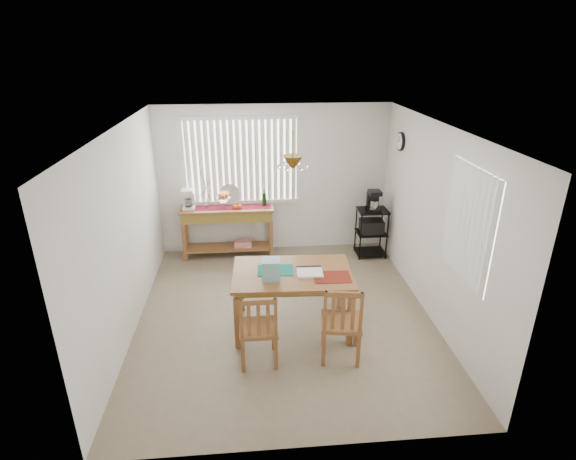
{
  "coord_description": "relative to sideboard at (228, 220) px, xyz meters",
  "views": [
    {
      "loc": [
        -0.42,
        -5.33,
        3.51
      ],
      "look_at": [
        0.1,
        0.55,
        1.05
      ],
      "focal_mm": 28.0,
      "sensor_mm": 36.0,
      "label": 1
    }
  ],
  "objects": [
    {
      "name": "table_items",
      "position": [
        0.75,
        -2.41,
        0.24
      ],
      "size": [
        1.16,
        0.59,
        0.26
      ],
      "color": "#167F6D",
      "rests_on": "dining_table"
    },
    {
      "name": "sideboard_items",
      "position": [
        -0.28,
        0.02,
        0.37
      ],
      "size": [
        1.52,
        0.38,
        0.69
      ],
      "color": "maroon",
      "rests_on": "sideboard"
    },
    {
      "name": "ground",
      "position": [
        0.82,
        -2.01,
        -0.68
      ],
      "size": [
        4.0,
        4.5,
        0.01
      ],
      "primitive_type": "cube",
      "color": "gray"
    },
    {
      "name": "wire_cart",
      "position": [
        2.5,
        -0.23,
        -0.16
      ],
      "size": [
        0.51,
        0.41,
        0.86
      ],
      "color": "black",
      "rests_on": "ground"
    },
    {
      "name": "chair_left",
      "position": [
        0.44,
        -2.99,
        -0.2
      ],
      "size": [
        0.45,
        0.45,
        0.96
      ],
      "color": "#915C31",
      "rests_on": "ground"
    },
    {
      "name": "room_shell",
      "position": [
        0.82,
        -1.99,
        1.02
      ],
      "size": [
        4.2,
        4.7,
        2.7
      ],
      "color": "white",
      "rests_on": "ground"
    },
    {
      "name": "chair_right",
      "position": [
        1.41,
        -3.0,
        -0.18
      ],
      "size": [
        0.53,
        0.53,
        1.01
      ],
      "color": "#915C31",
      "rests_on": "ground"
    },
    {
      "name": "cart_items",
      "position": [
        2.5,
        -0.22,
        0.35
      ],
      "size": [
        0.2,
        0.24,
        0.36
      ],
      "color": "black",
      "rests_on": "wire_cart"
    },
    {
      "name": "dining_table",
      "position": [
        0.9,
        -2.28,
        0.05
      ],
      "size": [
        1.56,
        1.04,
        0.81
      ],
      "color": "#915C31",
      "rests_on": "ground"
    },
    {
      "name": "sideboard",
      "position": [
        0.0,
        0.0,
        0.0
      ],
      "size": [
        1.6,
        0.45,
        0.9
      ],
      "color": "#915C31",
      "rests_on": "ground"
    }
  ]
}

